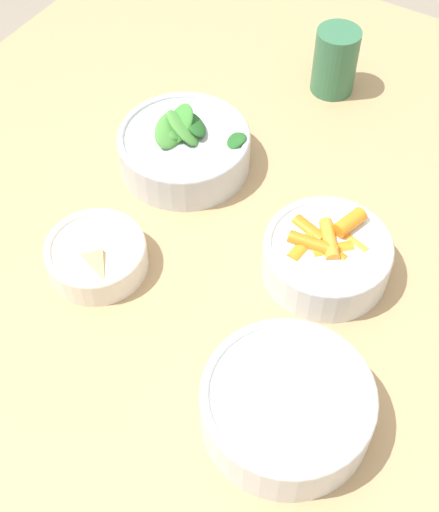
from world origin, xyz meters
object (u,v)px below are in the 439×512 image
Objects in this scene: bowl_greens at (185,147)px; bowl_carrots at (326,255)px; bowl_beans_hotdog at (287,406)px; cup at (335,61)px; bowl_cookies at (97,255)px.

bowl_carrots is at bearing 74.70° from bowl_greens.
bowl_greens is 0.39m from bowl_beans_hotdog.
bowl_carrots is 0.35m from cup.
cup is (-0.51, -0.19, 0.02)m from bowl_beans_hotdog.
bowl_greens is 1.00× the size of bowl_beans_hotdog.
bowl_carrots is 1.24× the size of bowl_cookies.
bowl_beans_hotdog is at bearing 78.28° from bowl_cookies.
cup reaches higher than bowl_cookies.
cup reaches higher than bowl_greens.
bowl_carrots is 0.86× the size of bowl_greens.
bowl_carrots is at bearing 119.90° from bowl_cookies.
bowl_cookies is at bearing -101.72° from bowl_beans_hotdog.
bowl_beans_hotdog is at bearing 20.73° from cup.
bowl_greens is at bearing -21.70° from cup.
bowl_greens reaches higher than bowl_cookies.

